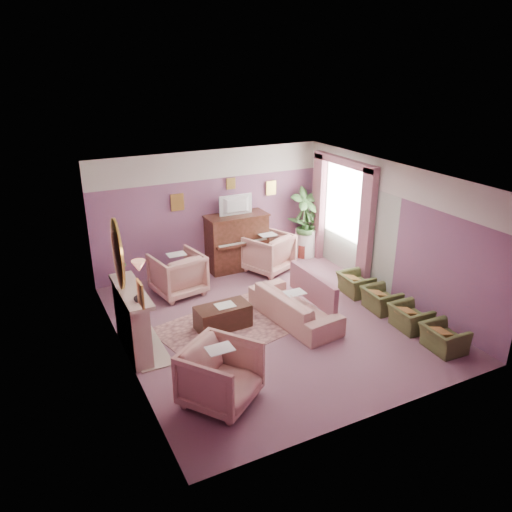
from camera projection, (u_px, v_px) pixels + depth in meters
name	position (u px, v px, depth m)	size (l,w,h in m)	color
floor	(272.00, 322.00, 9.53)	(5.50, 6.00, 0.01)	#815464
ceiling	(274.00, 177.00, 8.49)	(5.50, 6.00, 0.01)	white
wall_back	(211.00, 211.00, 11.49)	(5.50, 0.02, 2.80)	slate
wall_front	(383.00, 329.00, 6.52)	(5.50, 0.02, 2.80)	slate
wall_left	(120.00, 283.00, 7.86)	(0.02, 6.00, 2.80)	slate
wall_right	(391.00, 231.00, 10.16)	(0.02, 6.00, 2.80)	slate
picture_rail_band	(209.00, 165.00, 11.09)	(5.50, 0.01, 0.65)	beige
stripe_panel	(351.00, 228.00, 11.35)	(0.01, 3.00, 2.15)	#B4BDAC
fireplace_surround	(132.00, 322.00, 8.41)	(0.30, 1.40, 1.10)	#BBA591
fireplace_inset	(139.00, 328.00, 8.50)	(0.18, 0.72, 0.68)	black
fire_ember	(142.00, 337.00, 8.59)	(0.06, 0.54, 0.10)	orange
mantel_shelf	(131.00, 291.00, 8.21)	(0.40, 1.55, 0.07)	#BBA591
hearth	(146.00, 347.00, 8.69)	(0.55, 1.50, 0.02)	#BBA591
mirror_frame	(118.00, 254.00, 7.90)	(0.04, 0.72, 1.20)	gold
mirror_glass	(119.00, 254.00, 7.91)	(0.01, 0.60, 1.06)	white
sconce_shade	(139.00, 266.00, 6.99)	(0.20, 0.20, 0.16)	tan
piano	(237.00, 242.00, 11.72)	(1.40, 0.60, 1.30)	#49251A
piano_keyshelf	(243.00, 244.00, 11.40)	(1.30, 0.12, 0.06)	#49251A
piano_keys	(243.00, 243.00, 11.39)	(1.20, 0.08, 0.02)	beige
piano_top	(236.00, 216.00, 11.47)	(1.45, 0.65, 0.04)	#49251A
television	(237.00, 204.00, 11.32)	(0.80, 0.12, 0.48)	black
print_back_left	(177.00, 202.00, 11.01)	(0.30, 0.03, 0.38)	gold
print_back_right	(271.00, 188.00, 11.97)	(0.26, 0.03, 0.34)	gold
print_back_mid	(231.00, 184.00, 11.45)	(0.22, 0.03, 0.26)	gold
print_left_wall	(140.00, 294.00, 6.76)	(0.03, 0.28, 0.36)	gold
window_blind	(345.00, 199.00, 11.31)	(0.03, 1.40, 1.80)	silver
curtain_left	(366.00, 228.00, 10.66)	(0.16, 0.34, 2.60)	#985B6B
curtain_right	(319.00, 207.00, 12.19)	(0.16, 0.34, 2.60)	#985B6B
pelmet	(345.00, 162.00, 10.96)	(0.16, 2.20, 0.16)	#985B6B
mantel_plant	(123.00, 270.00, 8.60)	(0.16, 0.16, 0.28)	#407136
mantel_vase	(138.00, 297.00, 7.76)	(0.16, 0.16, 0.16)	beige
area_rug	(230.00, 327.00, 9.34)	(2.50, 1.80, 0.01)	#996560
coffee_table	(223.00, 317.00, 9.24)	(1.00, 0.50, 0.45)	#341C14
table_paper	(225.00, 305.00, 9.18)	(0.35, 0.28, 0.01)	silver
sofa	(294.00, 301.00, 9.44)	(0.68, 2.04, 0.82)	tan
sofa_throw	(313.00, 288.00, 9.54)	(0.10, 1.54, 0.57)	#985B6B
floral_armchair_left	(177.00, 272.00, 10.49)	(0.97, 0.97, 1.01)	tan
floral_armchair_right	(268.00, 251.00, 11.62)	(0.97, 0.97, 1.01)	tan
floral_armchair_front	(221.00, 372.00, 7.15)	(0.97, 0.97, 1.01)	tan
olive_chair_a	(444.00, 335.00, 8.51)	(0.49, 0.69, 0.60)	#4E582D
olive_chair_b	(410.00, 314.00, 9.19)	(0.49, 0.69, 0.60)	#4E582D
olive_chair_c	(381.00, 296.00, 9.87)	(0.49, 0.69, 0.60)	#4E582D
olive_chair_d	(355.00, 281.00, 10.55)	(0.49, 0.69, 0.60)	#4E582D
side_table	(305.00, 242.00, 12.58)	(0.52, 0.52, 0.70)	white
side_plant_big	(306.00, 223.00, 12.39)	(0.30, 0.30, 0.34)	#407136
side_plant_small	(312.00, 224.00, 12.37)	(0.16, 0.16, 0.28)	#407136
palm_pot	(304.00, 250.00, 12.57)	(0.34, 0.34, 0.34)	maroon
palm_plant	(305.00, 217.00, 12.23)	(0.76, 0.76, 1.44)	#407136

